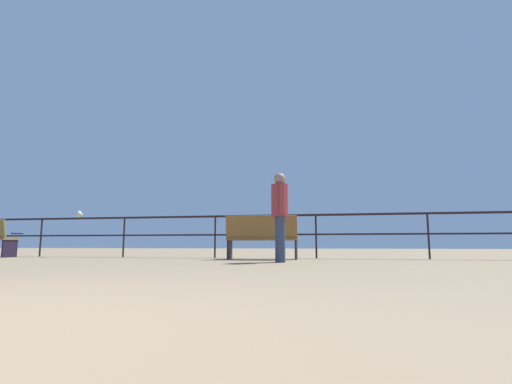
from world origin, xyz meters
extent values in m
cube|color=black|center=(0.00, 8.15, 1.00)|extent=(22.05, 0.05, 0.05)
cube|color=black|center=(0.00, 8.15, 0.55)|extent=(22.05, 0.04, 0.04)
cylinder|color=black|center=(-6.12, 8.15, 0.50)|extent=(0.04, 0.04, 1.00)
cylinder|color=black|center=(-3.67, 8.15, 0.50)|extent=(0.04, 0.04, 1.00)
cylinder|color=black|center=(-1.22, 8.15, 0.50)|extent=(0.04, 0.04, 1.00)
cylinder|color=black|center=(1.22, 8.15, 0.50)|extent=(0.04, 0.04, 1.00)
cylinder|color=black|center=(3.67, 8.15, 0.50)|extent=(0.04, 0.04, 1.00)
cube|color=black|center=(-6.30, 7.34, 0.23)|extent=(0.06, 0.43, 0.45)
cube|color=black|center=(-6.30, 7.53, 0.59)|extent=(0.05, 0.34, 0.04)
cube|color=brown|center=(0.10, 7.37, 0.43)|extent=(1.56, 0.49, 0.05)
cube|color=brown|center=(0.11, 7.18, 0.68)|extent=(1.55, 0.20, 0.51)
cube|color=#261F27|center=(0.83, 7.40, 0.22)|extent=(0.06, 0.38, 0.43)
cube|color=#261F27|center=(0.82, 7.56, 0.57)|extent=(0.05, 0.30, 0.04)
cube|color=#261F27|center=(-0.63, 7.34, 0.22)|extent=(0.06, 0.38, 0.43)
cube|color=#261F27|center=(-0.64, 7.50, 0.57)|extent=(0.05, 0.30, 0.04)
cylinder|color=#2E3A54|center=(0.64, 6.10, 0.41)|extent=(0.15, 0.15, 0.82)
cylinder|color=#2E3A54|center=(0.70, 5.96, 0.41)|extent=(0.15, 0.15, 0.82)
cylinder|color=maroon|center=(0.67, 6.03, 1.12)|extent=(0.31, 0.31, 0.59)
cylinder|color=maroon|center=(0.60, 6.23, 1.14)|extent=(0.11, 0.11, 0.56)
cylinder|color=maroon|center=(0.74, 5.83, 1.14)|extent=(0.11, 0.11, 0.56)
sphere|color=#997462|center=(0.67, 6.03, 1.53)|extent=(0.21, 0.21, 0.21)
ellipsoid|color=silver|center=(-5.00, 8.15, 1.10)|extent=(0.29, 0.29, 0.14)
ellipsoid|color=gray|center=(-5.00, 8.15, 1.12)|extent=(0.24, 0.25, 0.05)
sphere|color=silver|center=(-5.08, 8.24, 1.16)|extent=(0.12, 0.12, 0.12)
cone|color=gold|center=(-5.13, 8.29, 1.16)|extent=(0.07, 0.07, 0.05)
cube|color=gray|center=(-4.90, 8.05, 1.11)|extent=(0.11, 0.11, 0.02)
camera|label=1|loc=(1.62, -0.95, 0.32)|focal=27.04mm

